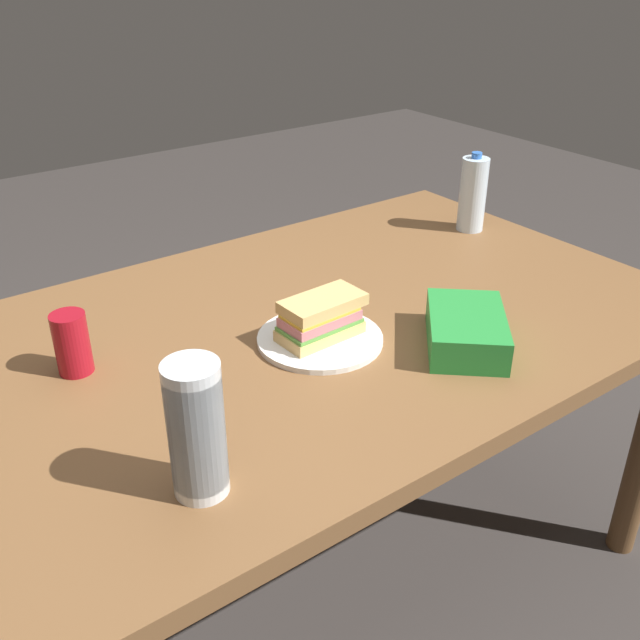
% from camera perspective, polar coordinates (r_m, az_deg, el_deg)
% --- Properties ---
extents(ground_plane, '(8.00, 8.00, 0.00)m').
position_cam_1_polar(ground_plane, '(2.00, -1.55, -19.69)').
color(ground_plane, '#383330').
extents(dining_table, '(1.71, 1.01, 0.75)m').
position_cam_1_polar(dining_table, '(1.57, -1.87, -3.23)').
color(dining_table, brown).
rests_on(dining_table, ground_plane).
extents(paper_plate, '(0.26, 0.26, 0.01)m').
position_cam_1_polar(paper_plate, '(1.47, 0.00, -1.51)').
color(paper_plate, white).
rests_on(paper_plate, dining_table).
extents(sandwich, '(0.19, 0.10, 0.08)m').
position_cam_1_polar(sandwich, '(1.45, 0.07, 0.17)').
color(sandwich, '#DBB26B').
rests_on(sandwich, paper_plate).
extents(soda_can_red, '(0.07, 0.07, 0.12)m').
position_cam_1_polar(soda_can_red, '(1.42, -19.04, -1.76)').
color(soda_can_red, maroon).
rests_on(soda_can_red, dining_table).
extents(chip_bag, '(0.26, 0.27, 0.07)m').
position_cam_1_polar(chip_bag, '(1.47, 11.50, -0.79)').
color(chip_bag, '#268C38').
rests_on(chip_bag, dining_table).
extents(water_bottle_tall, '(0.07, 0.07, 0.22)m').
position_cam_1_polar(water_bottle_tall, '(2.05, 12.00, 9.72)').
color(water_bottle_tall, silver).
rests_on(water_bottle_tall, dining_table).
extents(plastic_cup_stack, '(0.08, 0.08, 0.22)m').
position_cam_1_polar(plastic_cup_stack, '(1.06, -9.75, -8.58)').
color(plastic_cup_stack, silver).
rests_on(plastic_cup_stack, dining_table).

